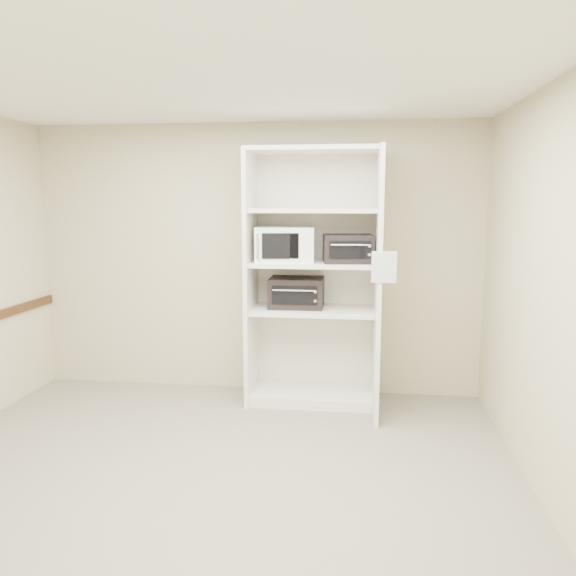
# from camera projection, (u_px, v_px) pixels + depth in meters

# --- Properties ---
(floor) EXTENTS (4.50, 4.00, 0.01)m
(floor) POSITION_uv_depth(u_px,v_px,m) (204.00, 481.00, 3.92)
(floor) COLOR slate
(floor) RESTS_ON ground
(ceiling) EXTENTS (4.50, 4.00, 0.01)m
(ceiling) POSITION_uv_depth(u_px,v_px,m) (194.00, 78.00, 3.50)
(ceiling) COLOR white
(wall_back) EXTENTS (4.50, 0.02, 2.70)m
(wall_back) POSITION_uv_depth(u_px,v_px,m) (255.00, 259.00, 5.67)
(wall_back) COLOR beige
(wall_back) RESTS_ON ground
(wall_front) EXTENTS (4.50, 0.02, 2.70)m
(wall_front) POSITION_uv_depth(u_px,v_px,m) (19.00, 392.00, 1.75)
(wall_front) COLOR beige
(wall_front) RESTS_ON ground
(wall_right) EXTENTS (0.02, 4.00, 2.70)m
(wall_right) POSITION_uv_depth(u_px,v_px,m) (556.00, 298.00, 3.43)
(wall_right) COLOR beige
(wall_right) RESTS_ON ground
(shelving_unit) EXTENTS (1.24, 0.92, 2.42)m
(shelving_unit) POSITION_uv_depth(u_px,v_px,m) (318.00, 287.00, 5.33)
(shelving_unit) COLOR white
(shelving_unit) RESTS_ON floor
(microwave) EXTENTS (0.59, 0.47, 0.33)m
(microwave) POSITION_uv_depth(u_px,v_px,m) (284.00, 244.00, 5.30)
(microwave) COLOR white
(microwave) RESTS_ON shelving_unit
(toaster_oven_upper) EXTENTS (0.49, 0.39, 0.26)m
(toaster_oven_upper) POSITION_uv_depth(u_px,v_px,m) (348.00, 249.00, 5.20)
(toaster_oven_upper) COLOR black
(toaster_oven_upper) RESTS_ON shelving_unit
(toaster_oven_lower) EXTENTS (0.52, 0.39, 0.29)m
(toaster_oven_lower) POSITION_uv_depth(u_px,v_px,m) (297.00, 292.00, 5.41)
(toaster_oven_lower) COLOR black
(toaster_oven_lower) RESTS_ON shelving_unit
(paper_sign) EXTENTS (0.20, 0.02, 0.26)m
(paper_sign) POSITION_uv_depth(u_px,v_px,m) (384.00, 267.00, 4.60)
(paper_sign) COLOR white
(paper_sign) RESTS_ON shelving_unit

